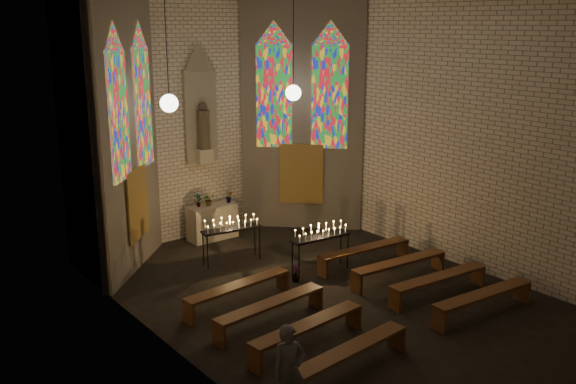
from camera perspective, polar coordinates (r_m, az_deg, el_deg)
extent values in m
plane|color=black|center=(14.71, 4.58, -9.62)|extent=(12.00, 12.00, 0.00)
cube|color=beige|center=(18.44, -7.91, 6.67)|extent=(8.00, 0.02, 7.00)
cube|color=beige|center=(11.37, -10.15, 1.47)|extent=(0.02, 12.00, 7.00)
cube|color=beige|center=(16.58, 15.17, 5.38)|extent=(0.02, 12.00, 7.00)
cube|color=beige|center=(16.11, -14.17, 5.18)|extent=(2.72, 2.72, 7.00)
cube|color=beige|center=(18.96, 1.27, 7.03)|extent=(2.72, 2.72, 7.00)
cube|color=#4C3F8C|center=(15.23, -14.81, 6.51)|extent=(0.78, 0.78, 3.00)
cube|color=#4C3F8C|center=(16.73, -12.77, 7.35)|extent=(0.78, 0.78, 3.00)
cube|color=#4C3F8C|center=(18.84, -1.25, 8.52)|extent=(0.78, 0.78, 3.00)
cube|color=#4C3F8C|center=(18.68, 3.73, 8.43)|extent=(0.78, 0.78, 3.00)
cube|color=brown|center=(16.44, -13.22, -1.01)|extent=(0.95, 0.95, 1.80)
cube|color=brown|center=(19.13, 1.19, 1.62)|extent=(0.95, 0.95, 1.80)
cube|color=gray|center=(18.37, -7.78, 6.65)|extent=(1.00, 0.12, 2.60)
cone|color=gray|center=(18.21, -7.97, 11.79)|extent=(1.00, 1.00, 0.80)
cube|color=beige|center=(18.44, -7.45, 3.22)|extent=(0.45, 0.30, 0.40)
cylinder|color=brown|center=(18.30, -7.52, 5.52)|extent=(0.36, 0.36, 1.10)
sphere|color=brown|center=(18.21, -7.59, 7.53)|extent=(0.26, 0.26, 0.26)
sphere|color=white|center=(15.79, -10.52, 7.76)|extent=(0.44, 0.44, 0.44)
cylinder|color=black|center=(15.69, -10.77, 12.84)|extent=(0.02, 0.02, 2.80)
sphere|color=white|center=(17.85, 0.47, 8.81)|extent=(0.44, 0.44, 0.44)
cylinder|color=black|center=(17.75, 0.48, 13.30)|extent=(0.02, 0.02, 2.80)
cube|color=beige|center=(18.64, -6.73, -2.67)|extent=(1.40, 0.60, 1.00)
imported|color=#4C723F|center=(18.34, -8.00, -0.73)|extent=(0.22, 0.15, 0.40)
imported|color=#4C723F|center=(18.48, -7.07, -0.66)|extent=(0.32, 0.28, 0.35)
imported|color=#4C723F|center=(18.67, -5.25, -0.44)|extent=(0.24, 0.21, 0.35)
imported|color=#4C723F|center=(15.62, 0.70, -7.30)|extent=(0.27, 0.27, 0.39)
cube|color=black|center=(16.66, -5.05, -3.31)|extent=(1.61, 0.61, 0.05)
cylinder|color=black|center=(16.41, -7.16, -5.36)|extent=(0.03, 0.03, 0.88)
cylinder|color=black|center=(16.97, -2.53, -4.57)|extent=(0.03, 0.03, 0.88)
cylinder|color=black|center=(16.67, -7.54, -5.05)|extent=(0.03, 0.03, 0.88)
cylinder|color=black|center=(17.22, -2.96, -4.28)|extent=(0.03, 0.03, 0.88)
cube|color=black|center=(15.98, 2.93, -4.03)|extent=(1.62, 0.53, 0.05)
cylinder|color=black|center=(15.63, 0.98, -6.28)|extent=(0.03, 0.03, 0.89)
cylinder|color=black|center=(16.45, 5.34, -5.25)|extent=(0.03, 0.03, 0.89)
cylinder|color=black|center=(15.87, 0.38, -5.95)|extent=(0.03, 0.03, 0.89)
cylinder|color=black|center=(16.67, 4.71, -4.95)|extent=(0.03, 0.03, 0.89)
cube|color=#543018|center=(14.28, -4.45, -8.26)|extent=(2.73, 0.60, 0.06)
cube|color=#543018|center=(13.69, -8.84, -10.60)|extent=(0.10, 0.38, 0.49)
cube|color=#543018|center=(15.16, -0.48, -7.80)|extent=(0.10, 0.38, 0.49)
cube|color=#543018|center=(16.56, 6.82, -5.00)|extent=(2.73, 0.60, 0.06)
cube|color=#543018|center=(15.88, 3.09, -6.74)|extent=(0.10, 0.38, 0.49)
cube|color=#543018|center=(17.48, 10.14, -4.90)|extent=(0.10, 0.38, 0.49)
cube|color=#543018|center=(13.38, -1.57, -9.88)|extent=(2.73, 0.60, 0.06)
cube|color=#543018|center=(12.75, -6.15, -12.51)|extent=(0.10, 0.38, 0.49)
cube|color=#543018|center=(14.30, 2.48, -9.26)|extent=(0.10, 0.38, 0.49)
cube|color=#543018|center=(15.79, 9.88, -6.13)|extent=(2.73, 0.60, 0.06)
cube|color=#543018|center=(15.07, 6.10, -8.04)|extent=(0.10, 0.38, 0.49)
cube|color=#543018|center=(16.76, 13.19, -5.95)|extent=(0.10, 0.38, 0.49)
cube|color=#543018|center=(12.53, 1.75, -11.70)|extent=(2.73, 0.60, 0.06)
cube|color=#543018|center=(11.86, -2.98, -14.68)|extent=(0.10, 0.38, 0.49)
cube|color=#543018|center=(13.50, 5.83, -10.87)|extent=(0.10, 0.38, 0.49)
cube|color=#543018|center=(15.07, 13.26, -7.36)|extent=(2.73, 0.60, 0.06)
cube|color=#543018|center=(14.31, 9.47, -9.46)|extent=(0.10, 0.38, 0.49)
cube|color=#543018|center=(16.09, 16.51, -7.07)|extent=(0.10, 0.38, 0.49)
cube|color=#543018|center=(11.73, 5.59, -13.73)|extent=(2.73, 0.60, 0.06)
cube|color=#543018|center=(12.76, 9.63, -12.63)|extent=(0.10, 0.38, 0.49)
cube|color=#543018|center=(14.42, 16.99, -8.67)|extent=(2.73, 0.60, 0.06)
cube|color=#543018|center=(13.61, 13.23, -10.99)|extent=(0.10, 0.38, 0.49)
cube|color=#543018|center=(15.49, 20.12, -8.26)|extent=(0.10, 0.38, 0.49)
imported|color=#50515B|center=(10.55, 0.10, -15.52)|extent=(0.63, 0.51, 1.50)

